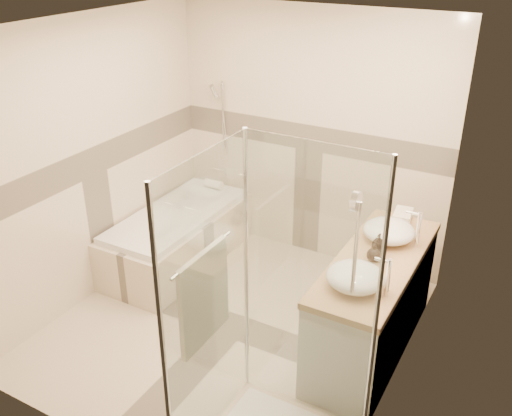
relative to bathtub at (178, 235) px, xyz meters
The scene contains 12 objects.
room 1.57m from the bathtub, 30.53° to the right, with size 2.82×3.02×2.52m.
bathtub is the anchor object (origin of this frame).
vanity 2.18m from the bathtub, ahead, with size 0.58×1.62×0.85m.
shower_enclosure 2.47m from the bathtub, 41.10° to the right, with size 0.96×0.93×2.04m.
vessel_sink_near 2.22m from the bathtub, ahead, with size 0.41×0.41×0.16m, color white.
vessel_sink_far 2.36m from the bathtub, 20.42° to the right, with size 0.41×0.41×0.16m, color white.
faucet_near 2.45m from the bathtub, ahead, with size 0.12×0.03×0.30m.
faucet_far 2.58m from the bathtub, 18.68° to the right, with size 0.12×0.03×0.29m.
amenity_bottle_a 2.24m from the bathtub, ahead, with size 0.08×0.08×0.17m, color black.
amenity_bottle_b 2.25m from the bathtub, 10.44° to the right, with size 0.11×0.11×0.14m, color black.
folded_towels 2.24m from the bathtub, ahead, with size 0.14×0.24×0.08m, color white.
rolled_towel 0.73m from the bathtub, 89.58° to the left, with size 0.09×0.09×0.20m, color white.
Camera 1 is at (2.12, -3.37, 3.10)m, focal length 40.00 mm.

